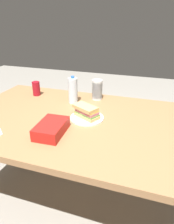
# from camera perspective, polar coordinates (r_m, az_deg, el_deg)

# --- Properties ---
(ground_plane) EXTENTS (8.00, 8.00, 0.00)m
(ground_plane) POSITION_cam_1_polar(r_m,az_deg,el_deg) (1.84, -2.05, -23.03)
(ground_plane) COLOR gray
(dining_table) EXTENTS (1.69, 1.02, 0.75)m
(dining_table) POSITION_cam_1_polar(r_m,az_deg,el_deg) (1.41, -2.47, -4.84)
(dining_table) COLOR #9E7047
(dining_table) RESTS_ON ground_plane
(paper_plate) EXTENTS (0.23, 0.23, 0.01)m
(paper_plate) POSITION_cam_1_polar(r_m,az_deg,el_deg) (1.36, -0.00, -1.67)
(paper_plate) COLOR white
(paper_plate) RESTS_ON dining_table
(sandwich) EXTENTS (0.21, 0.16, 0.08)m
(sandwich) POSITION_cam_1_polar(r_m,az_deg,el_deg) (1.34, -0.17, 0.13)
(sandwich) COLOR #DBB26B
(sandwich) RESTS_ON paper_plate
(soda_can_red) EXTENTS (0.07, 0.07, 0.12)m
(soda_can_red) POSITION_cam_1_polar(r_m,az_deg,el_deg) (1.82, -14.34, 6.54)
(soda_can_red) COLOR maroon
(soda_can_red) RESTS_ON dining_table
(chip_bag) EXTENTS (0.16, 0.24, 0.07)m
(chip_bag) POSITION_cam_1_polar(r_m,az_deg,el_deg) (1.20, -10.18, -4.64)
(chip_bag) COLOR red
(chip_bag) RESTS_ON dining_table
(water_bottle_tall) EXTENTS (0.07, 0.07, 0.22)m
(water_bottle_tall) POSITION_cam_1_polar(r_m,az_deg,el_deg) (1.59, -4.05, 6.19)
(water_bottle_tall) COLOR silver
(water_bottle_tall) RESTS_ON dining_table
(plastic_cup_stack) EXTENTS (0.08, 0.08, 0.17)m
(plastic_cup_stack) POSITION_cam_1_polar(r_m,az_deg,el_deg) (1.67, 2.94, 6.40)
(plastic_cup_stack) COLOR silver
(plastic_cup_stack) RESTS_ON dining_table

